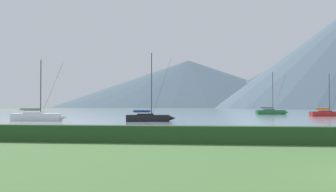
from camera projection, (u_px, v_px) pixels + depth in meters
name	position (u px, v px, depth m)	size (l,w,h in m)	color
harbor_water	(244.00, 111.00, 148.05)	(320.00, 246.00, 0.00)	#8499A8
hedge_line	(335.00, 136.00, 23.27)	(80.00, 1.20, 0.99)	#284C23
sailboat_slip_0	(37.00, 116.00, 58.67)	(7.67, 2.84, 8.36)	white
sailboat_slip_3	(327.00, 113.00, 82.43)	(7.26, 2.95, 8.20)	red
sailboat_slip_5	(149.00, 117.00, 56.61)	(6.65, 2.75, 9.05)	black
sailboat_slip_6	(271.00, 112.00, 99.71)	(7.70, 3.34, 9.89)	#236B38
distant_hill_central_peak	(188.00, 84.00, 430.16)	(266.74, 266.74, 47.04)	#425666
distant_hill_east_ridge	(312.00, 78.00, 396.21)	(220.11, 220.11, 55.38)	#425666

